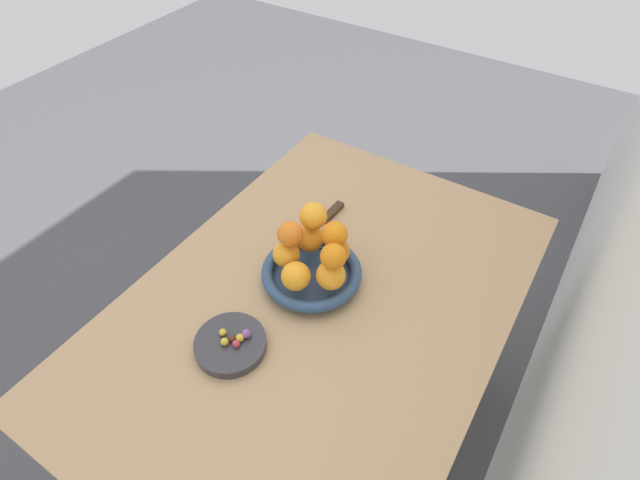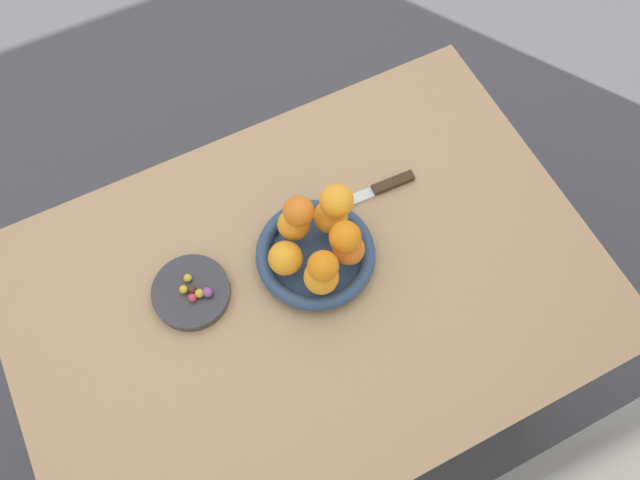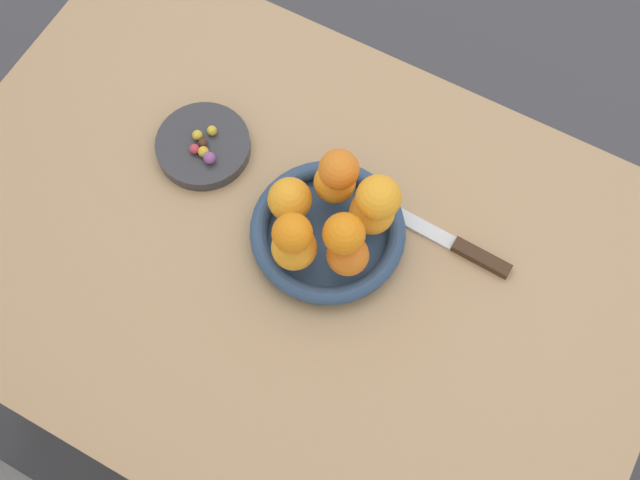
{
  "view_description": "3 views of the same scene",
  "coord_description": "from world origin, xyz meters",
  "px_view_note": "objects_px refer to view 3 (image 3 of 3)",
  "views": [
    {
      "loc": [
        0.57,
        0.37,
        1.61
      ],
      "look_at": [
        -0.07,
        -0.05,
        0.84
      ],
      "focal_mm": 28.0,
      "sensor_mm": 36.0,
      "label": 1
    },
    {
      "loc": [
        0.16,
        0.37,
        1.84
      ],
      "look_at": [
        -0.04,
        -0.03,
        0.87
      ],
      "focal_mm": 35.0,
      "sensor_mm": 36.0,
      "label": 2
    },
    {
      "loc": [
        -0.25,
        0.37,
        1.82
      ],
      "look_at": [
        -0.05,
        -0.01,
        0.81
      ],
      "focal_mm": 45.0,
      "sensor_mm": 36.0,
      "label": 3
    }
  ],
  "objects_px": {
    "orange_2": "(294,248)",
    "orange_4": "(372,212)",
    "candy_ball_0": "(197,135)",
    "candy_ball_4": "(210,158)",
    "fruit_bowl": "(328,232)",
    "candy_ball_3": "(212,131)",
    "orange_7": "(339,169)",
    "orange_6": "(292,233)",
    "dining_table": "(290,273)",
    "knife": "(444,238)",
    "orange_1": "(290,199)",
    "candy_ball_1": "(194,149)",
    "candy_ball_5": "(203,143)",
    "orange_8": "(378,198)",
    "candy_ball_2": "(203,152)",
    "orange_0": "(335,182)",
    "candy_dish": "(203,146)",
    "orange_3": "(348,255)",
    "orange_5": "(344,234)"
  },
  "relations": [
    {
      "from": "candy_ball_0",
      "to": "candy_ball_4",
      "type": "xyz_separation_m",
      "value": [
        -0.04,
        0.03,
        0.0
      ]
    },
    {
      "from": "fruit_bowl",
      "to": "candy_dish",
      "type": "bearing_deg",
      "value": -9.4
    },
    {
      "from": "orange_7",
      "to": "orange_5",
      "type": "bearing_deg",
      "value": 122.14
    },
    {
      "from": "orange_8",
      "to": "orange_1",
      "type": "bearing_deg",
      "value": 15.31
    },
    {
      "from": "orange_6",
      "to": "candy_ball_4",
      "type": "relative_size",
      "value": 2.9
    },
    {
      "from": "candy_ball_5",
      "to": "knife",
      "type": "distance_m",
      "value": 0.39
    },
    {
      "from": "orange_8",
      "to": "candy_ball_2",
      "type": "distance_m",
      "value": 0.3
    },
    {
      "from": "orange_4",
      "to": "candy_ball_0",
      "type": "xyz_separation_m",
      "value": [
        0.3,
        -0.01,
        -0.04
      ]
    },
    {
      "from": "orange_1",
      "to": "candy_ball_0",
      "type": "bearing_deg",
      "value": -13.21
    },
    {
      "from": "fruit_bowl",
      "to": "candy_ball_3",
      "type": "height_order",
      "value": "fruit_bowl"
    },
    {
      "from": "orange_5",
      "to": "candy_ball_5",
      "type": "height_order",
      "value": "orange_5"
    },
    {
      "from": "fruit_bowl",
      "to": "orange_4",
      "type": "bearing_deg",
      "value": -143.32
    },
    {
      "from": "orange_7",
      "to": "candy_ball_1",
      "type": "xyz_separation_m",
      "value": [
        0.23,
        0.03,
        -0.1
      ]
    },
    {
      "from": "candy_dish",
      "to": "candy_ball_2",
      "type": "distance_m",
      "value": 0.03
    },
    {
      "from": "dining_table",
      "to": "candy_ball_1",
      "type": "bearing_deg",
      "value": -18.76
    },
    {
      "from": "candy_dish",
      "to": "orange_1",
      "type": "xyz_separation_m",
      "value": [
        -0.18,
        0.04,
        0.06
      ]
    },
    {
      "from": "orange_6",
      "to": "candy_ball_1",
      "type": "distance_m",
      "value": 0.26
    },
    {
      "from": "dining_table",
      "to": "candy_ball_1",
      "type": "relative_size",
      "value": 70.89
    },
    {
      "from": "orange_2",
      "to": "orange_4",
      "type": "distance_m",
      "value": 0.12
    },
    {
      "from": "orange_6",
      "to": "orange_7",
      "type": "bearing_deg",
      "value": -94.43
    },
    {
      "from": "orange_2",
      "to": "candy_ball_0",
      "type": "relative_size",
      "value": 3.95
    },
    {
      "from": "orange_3",
      "to": "orange_1",
      "type": "bearing_deg",
      "value": -17.38
    },
    {
      "from": "orange_2",
      "to": "orange_6",
      "type": "bearing_deg",
      "value": 109.5
    },
    {
      "from": "dining_table",
      "to": "orange_1",
      "type": "relative_size",
      "value": 17.37
    },
    {
      "from": "orange_3",
      "to": "candy_ball_3",
      "type": "bearing_deg",
      "value": -18.78
    },
    {
      "from": "orange_1",
      "to": "candy_ball_5",
      "type": "distance_m",
      "value": 0.18
    },
    {
      "from": "orange_4",
      "to": "candy_ball_3",
      "type": "xyz_separation_m",
      "value": [
        0.28,
        -0.02,
        -0.04
      ]
    },
    {
      "from": "orange_4",
      "to": "orange_7",
      "type": "relative_size",
      "value": 1.15
    },
    {
      "from": "orange_7",
      "to": "orange_8",
      "type": "xyz_separation_m",
      "value": [
        -0.07,
        0.02,
        0.01
      ]
    },
    {
      "from": "fruit_bowl",
      "to": "candy_dish",
      "type": "relative_size",
      "value": 1.56
    },
    {
      "from": "orange_0",
      "to": "orange_1",
      "type": "height_order",
      "value": "orange_1"
    },
    {
      "from": "orange_7",
      "to": "candy_ball_3",
      "type": "relative_size",
      "value": 3.65
    },
    {
      "from": "orange_7",
      "to": "candy_ball_5",
      "type": "xyz_separation_m",
      "value": [
        0.22,
        0.01,
        -0.1
      ]
    },
    {
      "from": "orange_5",
      "to": "candy_dish",
      "type": "bearing_deg",
      "value": -14.56
    },
    {
      "from": "fruit_bowl",
      "to": "orange_6",
      "type": "relative_size",
      "value": 4.15
    },
    {
      "from": "fruit_bowl",
      "to": "dining_table",
      "type": "bearing_deg",
      "value": 48.6
    },
    {
      "from": "orange_0",
      "to": "orange_7",
      "type": "xyz_separation_m",
      "value": [
        -0.01,
        0.01,
        0.06
      ]
    },
    {
      "from": "orange_8",
      "to": "candy_ball_1",
      "type": "bearing_deg",
      "value": 2.04
    },
    {
      "from": "orange_0",
      "to": "candy_ball_5",
      "type": "xyz_separation_m",
      "value": [
        0.22,
        0.02,
        -0.04
      ]
    },
    {
      "from": "orange_4",
      "to": "candy_ball_5",
      "type": "relative_size",
      "value": 4.39
    },
    {
      "from": "dining_table",
      "to": "knife",
      "type": "bearing_deg",
      "value": -146.72
    },
    {
      "from": "orange_8",
      "to": "candy_ball_2",
      "type": "bearing_deg",
      "value": 1.71
    },
    {
      "from": "dining_table",
      "to": "candy_ball_5",
      "type": "relative_size",
      "value": 74.79
    },
    {
      "from": "candy_ball_0",
      "to": "candy_ball_5",
      "type": "relative_size",
      "value": 1.1
    },
    {
      "from": "orange_2",
      "to": "candy_ball_1",
      "type": "relative_size",
      "value": 4.11
    },
    {
      "from": "candy_ball_1",
      "to": "candy_ball_5",
      "type": "bearing_deg",
      "value": -111.34
    },
    {
      "from": "candy_ball_4",
      "to": "candy_dish",
      "type": "bearing_deg",
      "value": -37.97
    },
    {
      "from": "orange_3",
      "to": "candy_ball_5",
      "type": "distance_m",
      "value": 0.29
    },
    {
      "from": "dining_table",
      "to": "orange_2",
      "type": "height_order",
      "value": "orange_2"
    },
    {
      "from": "orange_4",
      "to": "orange_7",
      "type": "distance_m",
      "value": 0.08
    }
  ]
}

